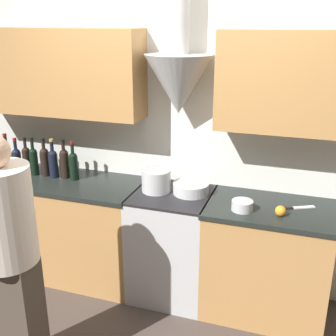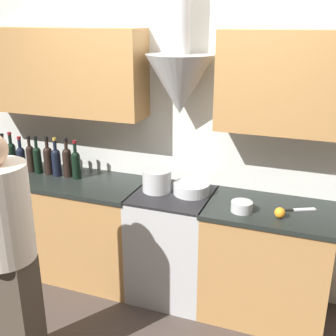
# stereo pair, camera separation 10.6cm
# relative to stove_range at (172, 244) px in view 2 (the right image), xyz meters

# --- Properties ---
(ground_plane) EXTENTS (12.00, 12.00, 0.00)m
(ground_plane) POSITION_rel_stove_range_xyz_m (0.00, -0.36, -0.46)
(ground_plane) COLOR #423833
(wall_back) EXTENTS (8.40, 0.52, 2.60)m
(wall_back) POSITION_rel_stove_range_xyz_m (-0.11, 0.27, 1.01)
(wall_back) COLOR silver
(wall_back) RESTS_ON ground_plane
(counter_left) EXTENTS (1.56, 0.62, 0.91)m
(counter_left) POSITION_rel_stove_range_xyz_m (-1.07, -0.00, -0.00)
(counter_left) COLOR #B27F47
(counter_left) RESTS_ON ground_plane
(counter_right) EXTENTS (0.94, 0.62, 0.91)m
(counter_right) POSITION_rel_stove_range_xyz_m (0.77, -0.00, -0.00)
(counter_right) COLOR #B27F47
(counter_right) RESTS_ON ground_plane
(stove_range) EXTENTS (0.62, 0.60, 0.91)m
(stove_range) POSITION_rel_stove_range_xyz_m (0.00, 0.00, 0.00)
(stove_range) COLOR #B7BABC
(stove_range) RESTS_ON ground_plane
(wine_bottle_1) EXTENTS (0.08, 0.08, 0.32)m
(wine_bottle_1) POSITION_rel_stove_range_xyz_m (-1.67, 0.05, 0.58)
(wine_bottle_1) COLOR black
(wine_bottle_1) RESTS_ON counter_left
(wine_bottle_2) EXTENTS (0.08, 0.08, 0.35)m
(wine_bottle_2) POSITION_rel_stove_range_xyz_m (-1.57, 0.04, 0.59)
(wine_bottle_2) COLOR black
(wine_bottle_2) RESTS_ON counter_left
(wine_bottle_3) EXTENTS (0.08, 0.08, 0.32)m
(wine_bottle_3) POSITION_rel_stove_range_xyz_m (-1.47, 0.03, 0.58)
(wine_bottle_3) COLOR black
(wine_bottle_3) RESTS_ON counter_left
(wine_bottle_4) EXTENTS (0.07, 0.07, 0.33)m
(wine_bottle_4) POSITION_rel_stove_range_xyz_m (-1.37, 0.04, 0.59)
(wine_bottle_4) COLOR black
(wine_bottle_4) RESTS_ON counter_left
(wine_bottle_5) EXTENTS (0.07, 0.07, 0.34)m
(wine_bottle_5) POSITION_rel_stove_range_xyz_m (-1.29, 0.03, 0.59)
(wine_bottle_5) COLOR black
(wine_bottle_5) RESTS_ON counter_left
(wine_bottle_6) EXTENTS (0.08, 0.08, 0.34)m
(wine_bottle_6) POSITION_rel_stove_range_xyz_m (-1.18, 0.04, 0.59)
(wine_bottle_6) COLOR black
(wine_bottle_6) RESTS_ON counter_left
(wine_bottle_7) EXTENTS (0.08, 0.08, 0.34)m
(wine_bottle_7) POSITION_rel_stove_range_xyz_m (-1.09, 0.03, 0.59)
(wine_bottle_7) COLOR black
(wine_bottle_7) RESTS_ON counter_left
(wine_bottle_8) EXTENTS (0.08, 0.08, 0.35)m
(wine_bottle_8) POSITION_rel_stove_range_xyz_m (-0.99, 0.05, 0.59)
(wine_bottle_8) COLOR black
(wine_bottle_8) RESTS_ON counter_left
(wine_bottle_9) EXTENTS (0.08, 0.08, 0.34)m
(wine_bottle_9) POSITION_rel_stove_range_xyz_m (-0.89, 0.03, 0.59)
(wine_bottle_9) COLOR black
(wine_bottle_9) RESTS_ON counter_left
(stock_pot) EXTENTS (0.23, 0.23, 0.18)m
(stock_pot) POSITION_rel_stove_range_xyz_m (-0.14, 0.02, 0.54)
(stock_pot) COLOR #B7BABC
(stock_pot) RESTS_ON stove_range
(mixing_bowl) EXTENTS (0.29, 0.29, 0.09)m
(mixing_bowl) POSITION_rel_stove_range_xyz_m (0.14, 0.06, 0.49)
(mixing_bowl) COLOR #B7BABC
(mixing_bowl) RESTS_ON stove_range
(orange_fruit) EXTENTS (0.08, 0.08, 0.08)m
(orange_fruit) POSITION_rel_stove_range_xyz_m (0.84, -0.14, 0.49)
(orange_fruit) COLOR orange
(orange_fruit) RESTS_ON counter_right
(saucepan) EXTENTS (0.15, 0.15, 0.07)m
(saucepan) POSITION_rel_stove_range_xyz_m (0.57, -0.13, 0.49)
(saucepan) COLOR #B7BABC
(saucepan) RESTS_ON counter_right
(chefs_knife) EXTENTS (0.25, 0.15, 0.01)m
(chefs_knife) POSITION_rel_stove_range_xyz_m (0.96, 0.03, 0.45)
(chefs_knife) COLOR silver
(chefs_knife) RESTS_ON counter_right
(person_foreground_left) EXTENTS (0.37, 0.37, 1.62)m
(person_foreground_left) POSITION_rel_stove_range_xyz_m (-0.67, -1.14, 0.43)
(person_foreground_left) COLOR #473D33
(person_foreground_left) RESTS_ON ground_plane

